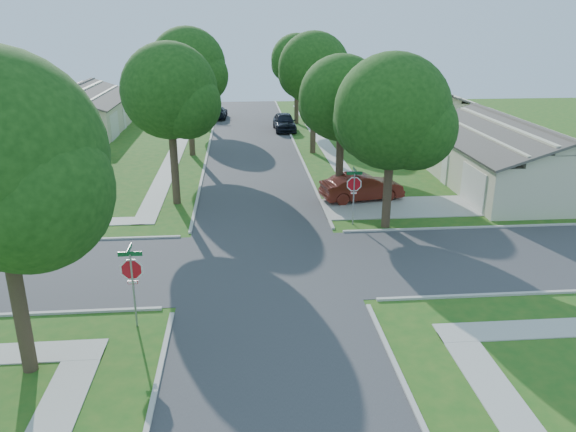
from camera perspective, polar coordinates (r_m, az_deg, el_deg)
The scene contains 21 objects.
ground at distance 24.32m, azimuth -2.23°, elevation -5.00°, with size 100.00×100.00×0.00m, color #1E5617.
road_ns at distance 24.32m, azimuth -2.23°, elevation -4.98°, with size 7.00×100.00×0.02m, color #333335.
sidewalk_ne at distance 49.65m, azimuth 3.40°, elevation 7.80°, with size 1.20×40.00×0.04m, color #9E9B91.
sidewalk_nw at distance 49.42m, azimuth -10.86°, elevation 7.43°, with size 1.20×40.00×0.04m, color #9E9B91.
driveway at distance 32.14m, azimuth 11.35°, elevation 0.88°, with size 8.80×3.60×0.05m, color #9E9B91.
stop_sign_sw at distance 19.55m, azimuth -15.58°, elevation -5.59°, with size 1.05×0.80×2.98m.
stop_sign_ne at distance 28.56m, azimuth 6.73°, elevation 3.00°, with size 1.05×0.80×2.98m.
tree_e_near at distance 31.94m, azimuth 5.54°, elevation 11.44°, with size 4.97×4.80×8.28m.
tree_e_mid at distance 43.66m, azimuth 2.72°, elevation 14.47°, with size 5.59×5.40×9.21m.
tree_e_far at distance 56.55m, azimuth 0.94°, elevation 15.36°, with size 5.17×5.00×8.72m.
tree_w_near at distance 31.59m, azimuth -11.83°, elevation 11.90°, with size 5.38×5.20×8.97m.
tree_w_mid at distance 43.42m, azimuth -10.07°, elevation 14.49°, with size 5.80×5.60×9.56m.
tree_w_far at distance 56.42m, azimuth -8.93°, elevation 14.64°, with size 4.76×4.60×8.04m.
tree_ne_corner at distance 27.68m, azimuth 10.64°, elevation 9.85°, with size 5.80×5.60×8.66m.
house_ne_near at distance 38.16m, azimuth 21.70°, elevation 5.15°, with size 8.42×13.60×4.23m.
house_ne_far at distance 54.52m, azimuth 13.48°, elevation 9.95°, with size 8.42×13.60×4.23m.
house_nw_near at distance 40.95m, azimuth -26.44°, elevation 5.40°, with size 8.42×13.60×4.23m.
house_nw_far at distance 56.81m, azimuth -20.49°, elevation 9.64°, with size 8.42×13.60×4.23m.
car_driveway at distance 32.92m, azimuth 7.51°, elevation 2.95°, with size 1.67×4.78×1.57m, color #561A11.
car_curb_east at distance 53.44m, azimuth -0.37°, elevation 9.54°, with size 1.94×4.83×1.65m, color black.
car_curb_west at distance 60.62m, azimuth -7.07°, elevation 10.39°, with size 1.72×4.24×1.23m, color black.
Camera 1 is at (-0.94, -22.11, 10.09)m, focal length 35.00 mm.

